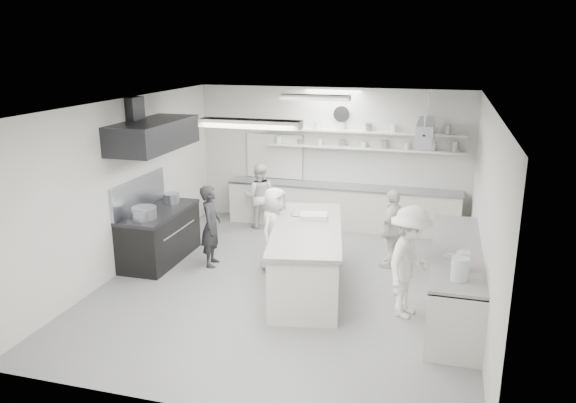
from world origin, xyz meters
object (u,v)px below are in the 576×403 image
(cook_stove, at_px, (211,226))
(cook_back, at_px, (259,196))
(back_counter, at_px, (341,207))
(right_counter, at_px, (455,280))
(stove, at_px, (160,237))
(prep_island, at_px, (307,259))

(cook_stove, distance_m, cook_back, 2.30)
(back_counter, relative_size, right_counter, 1.52)
(back_counter, height_order, cook_stove, cook_stove)
(stove, xyz_separation_m, cook_stove, (1.03, 0.02, 0.29))
(back_counter, height_order, right_counter, right_counter)
(prep_island, bearing_deg, right_counter, -14.28)
(prep_island, bearing_deg, back_counter, 79.26)
(stove, bearing_deg, back_counter, 43.99)
(cook_stove, relative_size, cook_back, 1.05)
(stove, relative_size, right_counter, 0.55)
(back_counter, distance_m, right_counter, 4.13)
(prep_island, relative_size, cook_back, 1.92)
(prep_island, bearing_deg, stove, 159.78)
(cook_stove, height_order, cook_back, cook_stove)
(back_counter, bearing_deg, cook_back, -164.43)
(back_counter, distance_m, prep_island, 3.27)
(cook_back, bearing_deg, cook_stove, 74.01)
(cook_stove, bearing_deg, right_counter, -108.59)
(right_counter, distance_m, cook_back, 5.02)
(stove, height_order, prep_island, prep_island)
(back_counter, distance_m, cook_back, 1.81)
(stove, distance_m, back_counter, 4.03)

